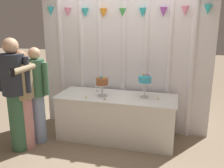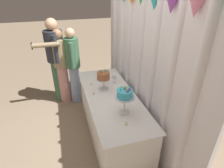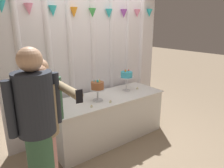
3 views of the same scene
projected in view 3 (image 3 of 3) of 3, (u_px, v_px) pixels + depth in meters
ground_plane at (111, 139)px, 3.62m from camera, size 24.00×24.00×0.00m
draped_curtain at (92, 64)px, 3.69m from camera, size 3.11×0.15×2.47m
cake_table at (107, 117)px, 3.59m from camera, size 2.02×0.77×0.78m
cake_display_nearleft at (98, 87)px, 3.24m from camera, size 0.23×0.23×0.36m
cake_display_nearright at (127, 76)px, 3.71m from camera, size 0.27×0.27×0.40m
wine_glass at (81, 93)px, 3.36m from camera, size 0.07×0.07×0.13m
tealight_far_left at (92, 106)px, 3.04m from camera, size 0.04×0.04×0.03m
tealight_near_left at (110, 102)px, 3.21m from camera, size 0.04×0.04×0.04m
tealight_near_right at (137, 89)px, 3.87m from camera, size 0.05×0.05×0.04m
guest_man_pink_jacket at (45, 119)px, 2.40m from camera, size 0.45×0.31×1.61m
guest_man_dark_suit at (37, 128)px, 2.04m from camera, size 0.53×0.40×1.78m
guest_girl_blue_dress at (45, 130)px, 2.17m from camera, size 0.47×0.64×1.59m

